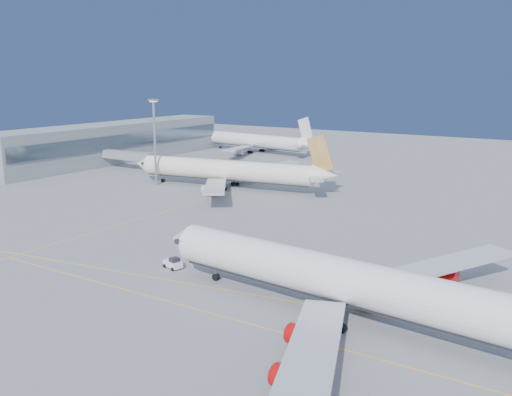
# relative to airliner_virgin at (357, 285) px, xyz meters

# --- Properties ---
(ground) EXTENTS (500.00, 500.00, 0.00)m
(ground) POSITION_rel_airliner_virgin_xyz_m (-26.48, 5.26, -5.42)
(ground) COLOR slate
(ground) RESTS_ON ground
(terminal) EXTENTS (18.40, 110.00, 15.00)m
(terminal) POSITION_rel_airliner_virgin_xyz_m (-141.42, 90.26, 2.09)
(terminal) COLOR gray
(terminal) RESTS_ON ground
(jet_bridge) EXTENTS (23.60, 3.60, 6.90)m
(jet_bridge) POSITION_rel_airliner_virgin_xyz_m (-119.59, 77.26, -0.25)
(jet_bridge) COLOR gray
(jet_bridge) RESTS_ON ground
(taxiway_lines) EXTENTS (118.86, 140.00, 0.02)m
(taxiway_lines) POSITION_rel_airliner_virgin_xyz_m (-41.20, 11.61, -5.41)
(taxiway_lines) COLOR yellow
(taxiway_lines) RESTS_ON ground
(airliner_virgin) EXTENTS (72.89, 65.18, 17.98)m
(airliner_virgin) POSITION_rel_airliner_virgin_xyz_m (0.00, 0.00, 0.00)
(airliner_virgin) COLOR white
(airliner_virgin) RESTS_ON ground
(airliner_etihad) EXTENTS (67.50, 61.76, 17.65)m
(airliner_etihad) POSITION_rel_airliner_virgin_xyz_m (-70.01, 69.22, -0.05)
(airliner_etihad) COLOR beige
(airliner_etihad) RESTS_ON ground
(airliner_third) EXTENTS (63.35, 57.93, 17.01)m
(airliner_third) POSITION_rel_airliner_virgin_xyz_m (-106.91, 142.35, -0.27)
(airliner_third) COLOR white
(airliner_third) RESTS_ON ground
(pushback_tug) EXTENTS (3.96, 2.96, 2.04)m
(pushback_tug) POSITION_rel_airliner_virgin_xyz_m (-36.26, 3.41, -4.48)
(pushback_tug) COLOR white
(pushback_tug) RESTS_ON ground
(light_mast) EXTENTS (2.29, 2.29, 26.53)m
(light_mast) POSITION_rel_airliner_virgin_xyz_m (-92.65, 61.10, 10.24)
(light_mast) COLOR gray
(light_mast) RESTS_ON ground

